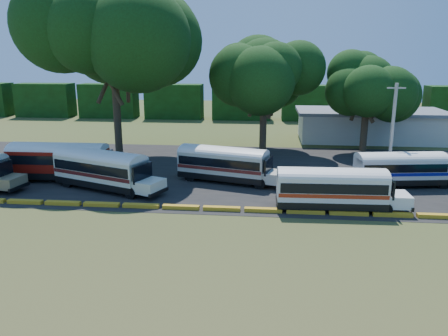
# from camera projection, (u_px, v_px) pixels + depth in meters

# --- Properties ---
(ground) EXTENTS (160.00, 160.00, 0.00)m
(ground) POSITION_uv_depth(u_px,v_px,m) (199.00, 215.00, 30.81)
(ground) COLOR #32511B
(ground) RESTS_ON ground
(asphalt_strip) EXTENTS (64.00, 24.00, 0.02)m
(asphalt_strip) POSITION_uv_depth(u_px,v_px,m) (229.00, 171.00, 42.27)
(asphalt_strip) COLOR black
(asphalt_strip) RESTS_ON ground
(curb) EXTENTS (53.70, 0.45, 0.30)m
(curb) POSITION_uv_depth(u_px,v_px,m) (201.00, 208.00, 31.73)
(curb) COLOR gold
(curb) RESTS_ON ground
(terminal_building) EXTENTS (19.00, 9.00, 4.00)m
(terminal_building) POSITION_uv_depth(u_px,v_px,m) (369.00, 125.00, 57.43)
(terminal_building) COLOR beige
(terminal_building) RESTS_ON ground
(treeline_backdrop) EXTENTS (130.00, 4.00, 6.00)m
(treeline_backdrop) POSITION_uv_depth(u_px,v_px,m) (242.00, 102.00, 76.29)
(treeline_backdrop) COLOR black
(treeline_backdrop) RESTS_ON ground
(bus_red) EXTENTS (10.49, 2.79, 3.43)m
(bus_red) POSITION_uv_depth(u_px,v_px,m) (61.00, 159.00, 38.80)
(bus_red) COLOR black
(bus_red) RESTS_ON ground
(bus_cream_west) EXTENTS (10.28, 6.02, 3.31)m
(bus_cream_west) POSITION_uv_depth(u_px,v_px,m) (103.00, 168.00, 36.25)
(bus_cream_west) COLOR black
(bus_cream_west) RESTS_ON ground
(bus_cream_east) EXTENTS (9.90, 4.91, 3.16)m
(bus_cream_east) POSITION_uv_depth(u_px,v_px,m) (225.00, 162.00, 38.41)
(bus_cream_east) COLOR black
(bus_cream_east) RESTS_ON ground
(bus_white_red) EXTENTS (9.54, 2.63, 3.12)m
(bus_white_red) POSITION_uv_depth(u_px,v_px,m) (334.00, 187.00, 31.38)
(bus_white_red) COLOR black
(bus_white_red) RESTS_ON ground
(bus_white_blue) EXTENTS (9.31, 3.60, 2.98)m
(bus_white_blue) POSITION_uv_depth(u_px,v_px,m) (402.00, 167.00, 37.14)
(bus_white_blue) COLOR black
(bus_white_blue) RESTS_ON ground
(tree_west) EXTENTS (13.88, 13.88, 18.28)m
(tree_west) POSITION_uv_depth(u_px,v_px,m) (112.00, 33.00, 44.51)
(tree_west) COLOR #35261A
(tree_west) RESTS_ON ground
(tree_center) EXTENTS (9.86, 9.86, 12.83)m
(tree_center) POSITION_uv_depth(u_px,v_px,m) (264.00, 71.00, 48.74)
(tree_center) COLOR #35261A
(tree_center) RESTS_ON ground
(tree_east) EXTENTS (8.03, 8.03, 10.94)m
(tree_east) POSITION_uv_depth(u_px,v_px,m) (368.00, 82.00, 49.64)
(tree_east) COLOR #35261A
(tree_east) RESTS_ON ground
(utility_pole) EXTENTS (1.60, 0.30, 8.56)m
(utility_pole) POSITION_uv_depth(u_px,v_px,m) (392.00, 130.00, 39.37)
(utility_pole) COLOR gray
(utility_pole) RESTS_ON ground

